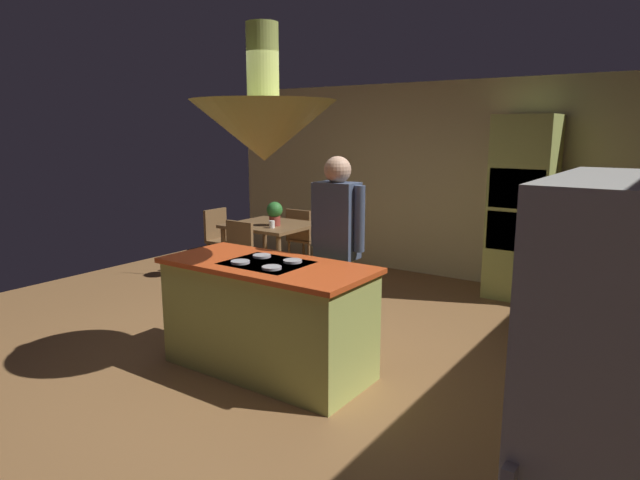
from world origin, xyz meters
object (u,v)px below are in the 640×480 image
object	(u,v)px
potted_plant_on_table	(275,212)
cup_on_table	(272,224)
kitchen_island	(268,317)
person_at_island	(337,241)
dining_table	(271,232)
chair_by_back_wall	(303,235)
oven_tower	(522,208)
chair_facing_island	(234,253)
chair_at_corner	(221,236)

from	to	relation	value
potted_plant_on_table	cup_on_table	size ratio (longest dim) A/B	3.33
kitchen_island	person_at_island	world-z (taller)	person_at_island
dining_table	chair_by_back_wall	world-z (taller)	chair_by_back_wall
cup_on_table	potted_plant_on_table	bearing A→B (deg)	117.38
oven_tower	chair_by_back_wall	bearing A→B (deg)	-170.69
oven_tower	chair_by_back_wall	size ratio (longest dim) A/B	2.42
chair_facing_island	chair_at_corner	distance (m)	1.12
oven_tower	cup_on_table	distance (m)	2.94
kitchen_island	chair_facing_island	size ratio (longest dim) A/B	1.99
person_at_island	chair_by_back_wall	world-z (taller)	person_at_island
dining_table	person_at_island	xyz separation A→B (m)	(1.93, -1.43, 0.33)
chair_by_back_wall	cup_on_table	xyz separation A→B (m)	(0.21, -0.92, 0.30)
chair_at_corner	person_at_island	bearing A→B (deg)	-116.93
cup_on_table	kitchen_island	bearing A→B (deg)	-51.44
person_at_island	cup_on_table	xyz separation A→B (m)	(-1.72, 1.20, -0.19)
kitchen_island	cup_on_table	world-z (taller)	kitchen_island
kitchen_island	cup_on_table	size ratio (longest dim) A/B	19.24
oven_tower	potted_plant_on_table	size ratio (longest dim) A/B	7.02
oven_tower	potted_plant_on_table	bearing A→B (deg)	-155.46
person_at_island	potted_plant_on_table	xyz separation A→B (m)	(-1.80, 1.36, -0.06)
potted_plant_on_table	cup_on_table	xyz separation A→B (m)	(0.08, -0.16, -0.12)
oven_tower	person_at_island	distance (m)	2.72
potted_plant_on_table	kitchen_island	bearing A→B (deg)	-52.20
person_at_island	chair_facing_island	world-z (taller)	person_at_island
dining_table	person_at_island	size ratio (longest dim) A/B	0.59
oven_tower	chair_facing_island	size ratio (longest dim) A/B	2.42
chair_by_back_wall	cup_on_table	world-z (taller)	chair_by_back_wall
oven_tower	chair_by_back_wall	xyz separation A→B (m)	(-2.80, -0.46, -0.55)
chair_at_corner	cup_on_table	size ratio (longest dim) A/B	9.67
chair_by_back_wall	chair_at_corner	bearing A→B (deg)	37.58
dining_table	potted_plant_on_table	world-z (taller)	potted_plant_on_table
person_at_island	cup_on_table	distance (m)	2.11
dining_table	chair_facing_island	world-z (taller)	chair_facing_island
dining_table	chair_at_corner	world-z (taller)	chair_at_corner
dining_table	person_at_island	bearing A→B (deg)	-36.56
chair_facing_island	cup_on_table	distance (m)	0.58
oven_tower	dining_table	xyz separation A→B (m)	(-2.80, -1.14, -0.39)
person_at_island	chair_facing_island	bearing A→B (deg)	158.80
dining_table	person_at_island	distance (m)	2.43
chair_by_back_wall	dining_table	bearing A→B (deg)	90.00
oven_tower	cup_on_table	bearing A→B (deg)	-152.04
chair_facing_island	potted_plant_on_table	bearing A→B (deg)	77.94
person_at_island	chair_by_back_wall	distance (m)	2.91
person_at_island	chair_by_back_wall	size ratio (longest dim) A/B	1.98
person_at_island	chair_by_back_wall	xyz separation A→B (m)	(-1.93, 2.12, -0.49)
person_at_island	chair_facing_island	size ratio (longest dim) A/B	1.98
kitchen_island	chair_facing_island	distance (m)	2.21
oven_tower	chair_at_corner	xyz separation A→B (m)	(-3.69, -1.14, -0.55)
chair_at_corner	potted_plant_on_table	world-z (taller)	potted_plant_on_table
oven_tower	chair_facing_island	distance (m)	3.39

